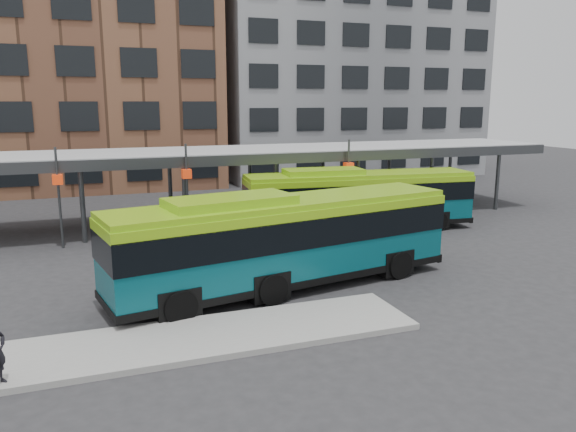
% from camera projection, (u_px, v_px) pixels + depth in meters
% --- Properties ---
extents(ground, '(120.00, 120.00, 0.00)m').
position_uv_depth(ground, '(317.00, 290.00, 20.84)').
color(ground, '#28282B').
rests_on(ground, ground).
extents(boarding_island, '(14.00, 3.00, 0.18)m').
position_uv_depth(boarding_island, '(183.00, 340.00, 16.21)').
color(boarding_island, gray).
rests_on(boarding_island, ground).
extents(canopy, '(40.00, 6.53, 4.80)m').
position_uv_depth(canopy, '(228.00, 154.00, 31.87)').
color(canopy, '#999B9E').
rests_on(canopy, ground).
extents(building_brick, '(26.00, 14.00, 22.00)m').
position_uv_depth(building_brick, '(45.00, 48.00, 44.66)').
color(building_brick, brown).
rests_on(building_brick, ground).
extents(building_grey, '(24.00, 14.00, 20.00)m').
position_uv_depth(building_grey, '(341.00, 68.00, 53.66)').
color(building_grey, slate).
rests_on(building_grey, ground).
extents(bus_front, '(13.55, 5.17, 3.65)m').
position_uv_depth(bus_front, '(284.00, 238.00, 20.69)').
color(bus_front, '#074A55').
rests_on(bus_front, ground).
extents(bus_rear, '(12.51, 3.84, 3.39)m').
position_uv_depth(bus_rear, '(358.00, 198.00, 30.15)').
color(bus_rear, '#074A55').
rests_on(bus_rear, ground).
extents(bike_rack, '(5.54, 1.58, 1.03)m').
position_uv_depth(bike_rack, '(426.00, 203.00, 36.05)').
color(bike_rack, slate).
rests_on(bike_rack, ground).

